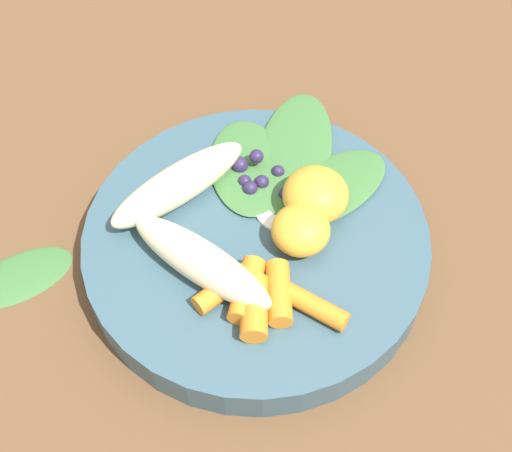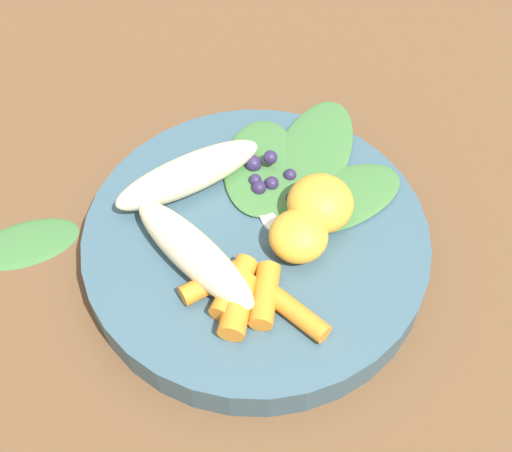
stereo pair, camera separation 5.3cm
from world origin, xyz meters
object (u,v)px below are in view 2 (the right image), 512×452
at_px(banana_peeled_right, 188,175).
at_px(kale_leaf_stray, 25,242).
at_px(bowl, 256,245).
at_px(banana_peeled_left, 194,253).
at_px(orange_segment_near, 320,203).

relative_size(banana_peeled_right, kale_leaf_stray, 1.42).
height_order(bowl, banana_peeled_left, banana_peeled_left).
bearing_deg(orange_segment_near, kale_leaf_stray, -25.46).
xyz_separation_m(banana_peeled_left, kale_leaf_stray, (0.11, -0.10, -0.04)).
height_order(banana_peeled_right, orange_segment_near, orange_segment_near).
bearing_deg(banana_peeled_right, banana_peeled_left, 65.97).
distance_m(bowl, orange_segment_near, 0.06).
bearing_deg(banana_peeled_right, kale_leaf_stray, -15.98).
distance_m(bowl, banana_peeled_left, 0.06).
distance_m(banana_peeled_right, orange_segment_near, 0.11).
xyz_separation_m(banana_peeled_right, orange_segment_near, (-0.08, 0.07, 0.00)).
xyz_separation_m(bowl, orange_segment_near, (-0.05, 0.01, 0.03)).
xyz_separation_m(banana_peeled_left, orange_segment_near, (-0.10, 0.00, 0.00)).
bearing_deg(kale_leaf_stray, banana_peeled_left, 144.05).
bearing_deg(orange_segment_near, bowl, -9.34).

